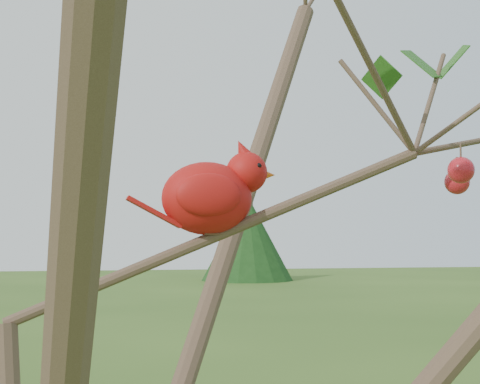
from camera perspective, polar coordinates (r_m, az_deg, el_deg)
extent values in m
sphere|color=red|center=(1.15, 16.77, 1.63)|extent=(0.04, 0.04, 0.04)
sphere|color=red|center=(1.22, 16.49, 0.76)|extent=(0.04, 0.04, 0.04)
ellipsoid|color=red|center=(1.08, -2.58, -0.50)|extent=(0.14, 0.11, 0.11)
sphere|color=red|center=(1.10, 0.51, 1.52)|extent=(0.06, 0.06, 0.06)
cone|color=red|center=(1.10, 0.25, 3.14)|extent=(0.05, 0.03, 0.05)
cone|color=#D85914|center=(1.10, 2.08, 1.33)|extent=(0.03, 0.02, 0.02)
ellipsoid|color=black|center=(1.10, 1.56, 1.29)|extent=(0.02, 0.03, 0.03)
cube|color=red|center=(1.07, -6.68, -1.56)|extent=(0.08, 0.03, 0.05)
ellipsoid|color=red|center=(1.12, -3.23, -0.43)|extent=(0.10, 0.03, 0.06)
ellipsoid|color=red|center=(1.04, -2.45, -0.22)|extent=(0.10, 0.03, 0.06)
cylinder|color=#463326|center=(32.01, 0.56, -3.80)|extent=(0.51, 0.51, 3.43)
cone|color=#153512|center=(32.00, 0.56, -3.54)|extent=(4.00, 4.00, 3.72)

